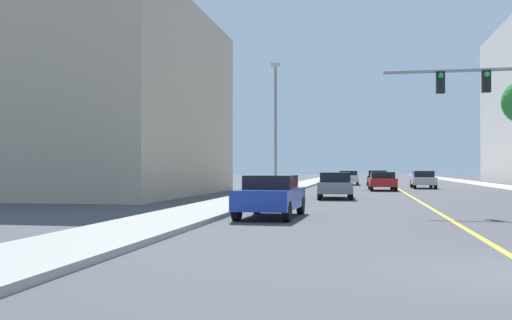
{
  "coord_description": "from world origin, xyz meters",
  "views": [
    {
      "loc": [
        -2.73,
        -9.53,
        1.66
      ],
      "look_at": [
        -8.49,
        21.2,
        2.09
      ],
      "focal_mm": 40.24,
      "sensor_mm": 36.0,
      "label": 1
    }
  ],
  "objects_px": {
    "street_lamp": "(276,121)",
    "car_black": "(377,178)",
    "car_blue": "(271,196)",
    "car_gray": "(335,185)",
    "car_red": "(382,181)",
    "car_silver": "(423,179)",
    "car_white": "(348,177)"
  },
  "relations": [
    {
      "from": "car_red",
      "to": "car_blue",
      "type": "height_order",
      "value": "car_blue"
    },
    {
      "from": "street_lamp",
      "to": "car_silver",
      "type": "xyz_separation_m",
      "value": [
        9.81,
        15.34,
        -3.65
      ]
    },
    {
      "from": "car_silver",
      "to": "car_gray",
      "type": "bearing_deg",
      "value": -109.82
    },
    {
      "from": "car_gray",
      "to": "car_black",
      "type": "xyz_separation_m",
      "value": [
        2.77,
        22.66,
        0.01
      ]
    },
    {
      "from": "street_lamp",
      "to": "car_black",
      "type": "distance_m",
      "value": 22.26
    },
    {
      "from": "car_silver",
      "to": "car_black",
      "type": "bearing_deg",
      "value": 122.25
    },
    {
      "from": "car_black",
      "to": "car_blue",
      "type": "relative_size",
      "value": 1.01
    },
    {
      "from": "car_black",
      "to": "car_silver",
      "type": "xyz_separation_m",
      "value": [
        3.52,
        -5.7,
        0.0
      ]
    },
    {
      "from": "street_lamp",
      "to": "car_red",
      "type": "bearing_deg",
      "value": 57.49
    },
    {
      "from": "car_red",
      "to": "car_white",
      "type": "bearing_deg",
      "value": 99.52
    },
    {
      "from": "car_red",
      "to": "car_black",
      "type": "distance_m",
      "value": 11.01
    },
    {
      "from": "car_gray",
      "to": "car_blue",
      "type": "bearing_deg",
      "value": -99.78
    },
    {
      "from": "car_white",
      "to": "car_blue",
      "type": "xyz_separation_m",
      "value": [
        -1.6,
        -38.21,
        -0.01
      ]
    },
    {
      "from": "car_gray",
      "to": "car_blue",
      "type": "relative_size",
      "value": 1.07
    },
    {
      "from": "street_lamp",
      "to": "car_white",
      "type": "relative_size",
      "value": 1.71
    },
    {
      "from": "car_black",
      "to": "car_silver",
      "type": "relative_size",
      "value": 0.92
    },
    {
      "from": "car_red",
      "to": "car_silver",
      "type": "distance_m",
      "value": 6.31
    },
    {
      "from": "street_lamp",
      "to": "car_black",
      "type": "xyz_separation_m",
      "value": [
        6.29,
        21.04,
        -3.66
      ]
    },
    {
      "from": "car_gray",
      "to": "car_white",
      "type": "bearing_deg",
      "value": 87.12
    },
    {
      "from": "car_red",
      "to": "car_black",
      "type": "bearing_deg",
      "value": 88.77
    },
    {
      "from": "street_lamp",
      "to": "car_gray",
      "type": "distance_m",
      "value": 5.33
    },
    {
      "from": "street_lamp",
      "to": "car_blue",
      "type": "bearing_deg",
      "value": -82.01
    },
    {
      "from": "street_lamp",
      "to": "car_silver",
      "type": "height_order",
      "value": "street_lamp"
    },
    {
      "from": "street_lamp",
      "to": "car_blue",
      "type": "distance_m",
      "value": 14.71
    },
    {
      "from": "car_black",
      "to": "car_blue",
      "type": "distance_m",
      "value": 35.4
    },
    {
      "from": "car_white",
      "to": "car_gray",
      "type": "xyz_separation_m",
      "value": [
        -0.06,
        -25.74,
        -0.0
      ]
    },
    {
      "from": "car_gray",
      "to": "car_black",
      "type": "height_order",
      "value": "car_black"
    },
    {
      "from": "car_silver",
      "to": "street_lamp",
      "type": "bearing_deg",
      "value": -122.07
    },
    {
      "from": "car_blue",
      "to": "car_gray",
      "type": "bearing_deg",
      "value": -95.03
    },
    {
      "from": "car_red",
      "to": "car_blue",
      "type": "bearing_deg",
      "value": -102.13
    },
    {
      "from": "street_lamp",
      "to": "car_gray",
      "type": "height_order",
      "value": "street_lamp"
    },
    {
      "from": "car_silver",
      "to": "car_white",
      "type": "bearing_deg",
      "value": 125.92
    }
  ]
}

